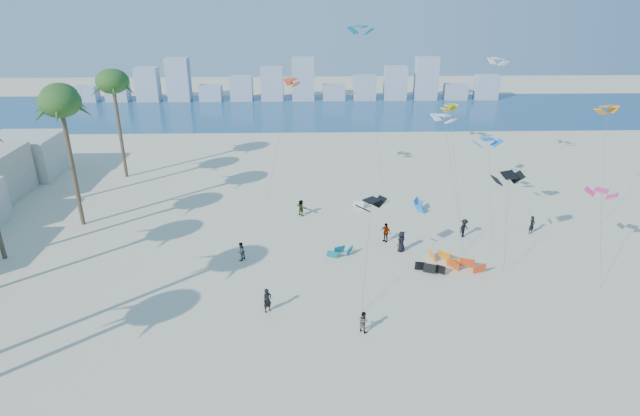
{
  "coord_description": "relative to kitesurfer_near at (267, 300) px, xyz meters",
  "views": [
    {
      "loc": [
        1.86,
        -26.25,
        22.73
      ],
      "look_at": [
        3.0,
        16.0,
        4.5
      ],
      "focal_mm": 29.96,
      "sensor_mm": 36.0,
      "label": 1
    }
  ],
  "objects": [
    {
      "name": "ground",
      "position": [
        1.11,
        -7.16,
        -0.95
      ],
      "size": [
        220.0,
        220.0,
        0.0
      ],
      "primitive_type": "plane",
      "color": "beige",
      "rests_on": "ground"
    },
    {
      "name": "grounded_kites",
      "position": [
        12.74,
        11.53,
        -0.48
      ],
      "size": [
        13.87,
        16.65,
        1.03
      ],
      "color": "#0B768A",
      "rests_on": "ground"
    },
    {
      "name": "flying_kites",
      "position": [
        16.96,
        17.41,
        10.4
      ],
      "size": [
        35.56,
        31.58,
        18.36
      ],
      "color": "black",
      "rests_on": "ground"
    },
    {
      "name": "kitesurfers_far",
      "position": [
        9.84,
        12.05,
        -0.05
      ],
      "size": [
        28.36,
        10.71,
        1.93
      ],
      "color": "black",
      "rests_on": "ground"
    },
    {
      "name": "distant_skyline",
      "position": [
        -0.08,
        74.84,
        2.14
      ],
      "size": [
        85.0,
        3.0,
        8.4
      ],
      "color": "#9EADBF",
      "rests_on": "ground"
    },
    {
      "name": "kitesurfer_near",
      "position": [
        0.0,
        0.0,
        0.0
      ],
      "size": [
        0.83,
        0.78,
        1.9
      ],
      "primitive_type": "imported",
      "rotation": [
        0.0,
        0.0,
        0.63
      ],
      "color": "black",
      "rests_on": "ground"
    },
    {
      "name": "palm_row",
      "position": [
        -21.37,
        8.98,
        10.61
      ],
      "size": [
        9.42,
        44.8,
        13.98
      ],
      "color": "brown",
      "rests_on": "ground"
    },
    {
      "name": "ocean",
      "position": [
        1.11,
        64.84,
        -0.95
      ],
      "size": [
        220.0,
        220.0,
        0.0
      ],
      "primitive_type": "plane",
      "color": "navy",
      "rests_on": "ground"
    },
    {
      "name": "kitesurfer_mid",
      "position": [
        6.8,
        -2.59,
        -0.17
      ],
      "size": [
        0.97,
        0.95,
        1.57
      ],
      "primitive_type": "imported",
      "rotation": [
        0.0,
        0.0,
        2.42
      ],
      "color": "gray",
      "rests_on": "ground"
    }
  ]
}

